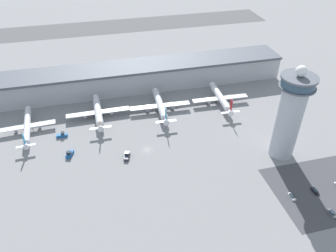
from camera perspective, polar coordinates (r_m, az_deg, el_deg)
name	(u,v)px	position (r m, az deg, el deg)	size (l,w,h in m)	color
ground_plane	(147,150)	(179.99, -3.66, -4.15)	(1000.00, 1000.00, 0.00)	gray
terminal_building	(128,78)	(233.26, -7.02, 8.38)	(222.25, 25.00, 17.41)	#B2B2B7
runway_strip	(110,27)	(359.79, -10.06, 16.65)	(333.37, 44.00, 0.01)	#515154
control_tower	(290,114)	(172.98, 20.48, 1.90)	(17.24, 17.24, 51.59)	#ADB2BC
airplane_gate_alpha	(27,126)	(206.92, -23.32, -0.05)	(31.77, 40.39, 11.70)	silver
airplane_gate_bravo	(98,112)	(206.55, -12.08, 2.39)	(38.89, 37.04, 13.55)	silver
airplane_gate_charlie	(160,106)	(207.75, -1.35, 3.58)	(38.43, 38.73, 13.87)	silver
airplane_gate_delta	(221,98)	(218.33, 9.16, 4.82)	(37.50, 37.52, 13.64)	white
service_truck_catering	(127,156)	(175.47, -7.16, -5.19)	(4.32, 6.97, 3.05)	black
service_truck_fuel	(62,135)	(197.74, -17.96, -1.53)	(6.21, 2.46, 3.06)	black
service_truck_baggage	(70,154)	(182.98, -16.76, -4.69)	(4.61, 6.55, 3.12)	black
car_red_hatchback	(292,196)	(164.97, 20.77, -11.39)	(1.94, 4.70, 1.41)	black
car_maroon_suv	(332,213)	(164.76, 26.65, -13.44)	(2.03, 4.81, 1.57)	black
car_black_suv	(315,191)	(171.53, 24.22, -10.28)	(1.87, 4.75, 1.40)	black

